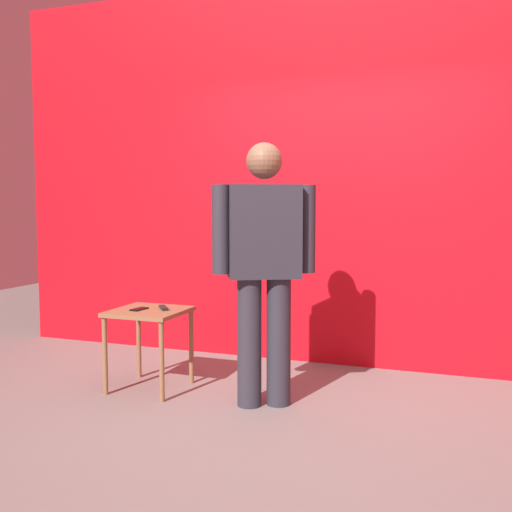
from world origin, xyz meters
The scene contains 6 objects.
ground_plane centered at (0.00, 0.00, 0.00)m, with size 12.00×12.00×0.00m, color gray.
back_wall_red centered at (0.00, 1.62, 1.65)m, with size 6.19×0.12×3.30m, color red.
standing_person centered at (-0.20, 0.37, 1.00)m, with size 0.68×0.43×1.79m.
side_table centered at (-1.13, 0.42, 0.51)m, with size 0.52×0.52×0.60m.
cell_phone centered at (-1.19, 0.38, 0.61)m, with size 0.07×0.14×0.01m, color black.
tv_remote centered at (-1.03, 0.47, 0.61)m, with size 0.04×0.17×0.02m, color black.
Camera 1 is at (1.13, -3.43, 1.39)m, focal length 41.94 mm.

